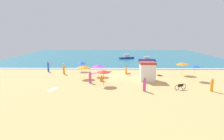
# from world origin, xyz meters

# --- Properties ---
(ground_plane) EXTENTS (60.00, 60.00, 0.00)m
(ground_plane) POSITION_xyz_m (0.00, 0.00, 0.00)
(ground_plane) COLOR #E5B26B
(ocean_water) EXTENTS (60.00, 44.00, 0.10)m
(ocean_water) POSITION_xyz_m (0.00, 28.00, 0.05)
(ocean_water) COLOR teal
(ocean_water) RESTS_ON ground_plane
(wave_breaker_foam) EXTENTS (57.00, 0.70, 0.01)m
(wave_breaker_foam) POSITION_xyz_m (0.00, 6.30, 0.10)
(wave_breaker_foam) COLOR white
(wave_breaker_foam) RESTS_ON ocean_water
(lifeguard_cabana) EXTENTS (2.32, 2.24, 2.84)m
(lifeguard_cabana) POSITION_xyz_m (4.72, -3.07, 1.44)
(lifeguard_cabana) COLOR white
(lifeguard_cabana) RESTS_ON ground_plane
(beach_umbrella_0) EXTENTS (2.99, 2.99, 2.12)m
(beach_umbrella_0) POSITION_xyz_m (-5.01, -1.89, 1.86)
(beach_umbrella_0) COLOR silver
(beach_umbrella_0) RESTS_ON ground_plane
(beach_umbrella_1) EXTENTS (2.33, 2.34, 2.17)m
(beach_umbrella_1) POSITION_xyz_m (-1.68, -5.98, 1.97)
(beach_umbrella_1) COLOR #4C3823
(beach_umbrella_1) RESTS_ON ground_plane
(beach_umbrella_2) EXTENTS (2.77, 2.77, 1.96)m
(beach_umbrella_2) POSITION_xyz_m (-2.92, -0.26, 1.78)
(beach_umbrella_2) COLOR silver
(beach_umbrella_2) RESTS_ON ground_plane
(beach_umbrella_3) EXTENTS (2.24, 2.23, 1.92)m
(beach_umbrella_3) POSITION_xyz_m (-6.40, 3.80, 1.66)
(beach_umbrella_3) COLOR #4C3823
(beach_umbrella_3) RESTS_ON ground_plane
(beach_umbrella_4) EXTENTS (2.73, 2.72, 2.23)m
(beach_umbrella_4) POSITION_xyz_m (11.31, 0.95, 1.99)
(beach_umbrella_4) COLOR silver
(beach_umbrella_4) RESTS_ON ground_plane
(beach_umbrella_5) EXTENTS (2.20, 2.20, 2.41)m
(beach_umbrella_5) POSITION_xyz_m (11.84, -2.93, 2.16)
(beach_umbrella_5) COLOR silver
(beach_umbrella_5) RESTS_ON ground_plane
(parked_bicycle) EXTENTS (1.67, 0.84, 0.76)m
(parked_bicycle) POSITION_xyz_m (8.18, -7.85, 0.38)
(parked_bicycle) COLOR black
(parked_bicycle) RESTS_ON ground_plane
(beachgoer_0) EXTENTS (0.45, 0.45, 1.76)m
(beachgoer_0) POSITION_xyz_m (3.49, -8.59, 0.83)
(beachgoer_0) COLOR #D84CA5
(beachgoer_0) RESTS_ON ground_plane
(beachgoer_1) EXTENTS (0.40, 0.40, 1.86)m
(beachgoer_1) POSITION_xyz_m (-9.08, 1.36, 0.88)
(beachgoer_1) COLOR orange
(beachgoer_1) RESTS_ON ground_plane
(beachgoer_2) EXTENTS (0.33, 0.33, 1.56)m
(beachgoer_2) POSITION_xyz_m (1.78, 1.32, 0.75)
(beachgoer_2) COLOR orange
(beachgoer_2) RESTS_ON ground_plane
(beachgoer_3) EXTENTS (0.45, 0.45, 1.92)m
(beachgoer_3) POSITION_xyz_m (-12.50, 3.34, 0.91)
(beachgoer_3) COLOR blue
(beachgoer_3) RESTS_ON ground_plane
(beachgoer_4) EXTENTS (0.48, 0.48, 1.70)m
(beachgoer_4) POSITION_xyz_m (11.77, -8.52, 0.80)
(beachgoer_4) COLOR orange
(beachgoer_4) RESTS_ON ground_plane
(beachgoer_5) EXTENTS (0.49, 0.49, 0.93)m
(beachgoer_5) POSITION_xyz_m (-2.16, -3.62, 0.39)
(beachgoer_5) COLOR orange
(beachgoer_5) RESTS_ON ground_plane
(beachgoer_6) EXTENTS (0.49, 0.49, 1.75)m
(beachgoer_6) POSITION_xyz_m (-3.70, -4.72, 0.81)
(beachgoer_6) COLOR #D84CA5
(beachgoer_6) RESTS_ON ground_plane
(beach_towel_0) EXTENTS (1.14, 1.47, 0.01)m
(beach_towel_0) POSITION_xyz_m (7.45, 0.40, 0.01)
(beach_towel_0) COLOR black
(beach_towel_0) RESTS_ON ground_plane
(beach_towel_1) EXTENTS (1.03, 1.57, 0.01)m
(beach_towel_1) POSITION_xyz_m (-1.16, 3.55, 0.01)
(beach_towel_1) COLOR blue
(beach_towel_1) RESTS_ON ground_plane
(beach_towel_2) EXTENTS (1.12, 1.89, 0.01)m
(beach_towel_2) POSITION_xyz_m (-8.05, -8.07, 0.01)
(beach_towel_2) COLOR white
(beach_towel_2) RESTS_ON ground_plane
(beach_towel_3) EXTENTS (1.82, 1.76, 0.01)m
(beach_towel_3) POSITION_xyz_m (-3.98, 1.98, 0.01)
(beach_towel_3) COLOR #D84CA5
(beach_towel_3) RESTS_ON ground_plane
(beach_towel_4) EXTENTS (0.80, 1.38, 0.01)m
(beach_towel_4) POSITION_xyz_m (2.27, 1.92, 0.01)
(beach_towel_4) COLOR red
(beach_towel_4) RESTS_ON ground_plane
(small_boat_0) EXTENTS (4.16, 1.35, 1.21)m
(small_boat_0) POSITION_xyz_m (7.91, 16.84, 0.49)
(small_boat_0) COLOR navy
(small_boat_0) RESTS_ON ocean_water
(small_boat_1) EXTENTS (4.31, 2.58, 1.29)m
(small_boat_1) POSITION_xyz_m (3.09, 21.68, 0.51)
(small_boat_1) COLOR navy
(small_boat_1) RESTS_ON ocean_water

